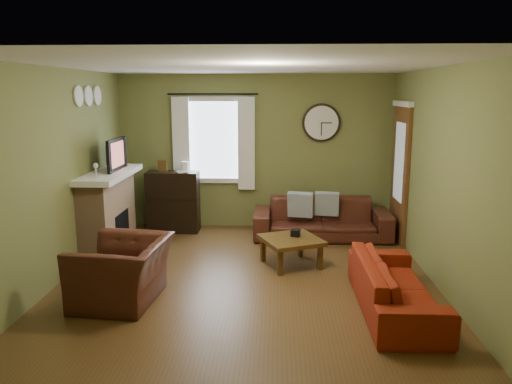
{
  "coord_description": "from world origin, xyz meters",
  "views": [
    {
      "loc": [
        0.36,
        -5.84,
        2.31
      ],
      "look_at": [
        0.1,
        0.4,
        1.05
      ],
      "focal_mm": 35.0,
      "sensor_mm": 36.0,
      "label": 1
    }
  ],
  "objects_px": {
    "sofa_brown": "(322,218)",
    "armchair": "(123,271)",
    "sofa_red": "(395,286)",
    "coffee_table": "(291,252)",
    "bookshelf": "(173,202)"
  },
  "relations": [
    {
      "from": "sofa_brown",
      "to": "armchair",
      "type": "bearing_deg",
      "value": -133.36
    },
    {
      "from": "armchair",
      "to": "sofa_red",
      "type": "bearing_deg",
      "value": 92.9
    },
    {
      "from": "sofa_brown",
      "to": "sofa_red",
      "type": "relative_size",
      "value": 1.16
    },
    {
      "from": "armchair",
      "to": "coffee_table",
      "type": "height_order",
      "value": "armchair"
    },
    {
      "from": "sofa_red",
      "to": "armchair",
      "type": "height_order",
      "value": "armchair"
    },
    {
      "from": "sofa_brown",
      "to": "sofa_red",
      "type": "height_order",
      "value": "sofa_brown"
    },
    {
      "from": "sofa_red",
      "to": "armchair",
      "type": "relative_size",
      "value": 1.76
    },
    {
      "from": "bookshelf",
      "to": "sofa_red",
      "type": "relative_size",
      "value": 0.54
    },
    {
      "from": "bookshelf",
      "to": "sofa_brown",
      "type": "height_order",
      "value": "bookshelf"
    },
    {
      "from": "coffee_table",
      "to": "armchair",
      "type": "bearing_deg",
      "value": -146.98
    },
    {
      "from": "bookshelf",
      "to": "armchair",
      "type": "distance_m",
      "value": 2.85
    },
    {
      "from": "sofa_brown",
      "to": "armchair",
      "type": "height_order",
      "value": "armchair"
    },
    {
      "from": "sofa_brown",
      "to": "coffee_table",
      "type": "height_order",
      "value": "sofa_brown"
    },
    {
      "from": "armchair",
      "to": "coffee_table",
      "type": "xyz_separation_m",
      "value": [
        1.91,
        1.24,
        -0.15
      ]
    },
    {
      "from": "bookshelf",
      "to": "armchair",
      "type": "bearing_deg",
      "value": -89.75
    }
  ]
}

